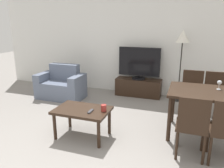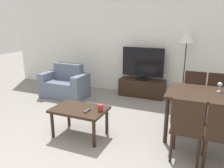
# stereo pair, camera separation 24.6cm
# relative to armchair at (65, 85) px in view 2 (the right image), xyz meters

# --- Properties ---
(ground_plane) EXTENTS (18.00, 18.00, 0.00)m
(ground_plane) POSITION_rel_armchair_xyz_m (1.44, -2.30, -0.29)
(ground_plane) COLOR gray
(wall_back) EXTENTS (7.32, 0.06, 2.70)m
(wall_back) POSITION_rel_armchair_xyz_m (1.44, 1.00, 1.06)
(wall_back) COLOR white
(wall_back) RESTS_ON ground_plane
(armchair) EXTENTS (1.08, 0.62, 0.78)m
(armchair) POSITION_rel_armchair_xyz_m (0.00, 0.00, 0.00)
(armchair) COLOR slate
(armchair) RESTS_ON ground_plane
(tv_stand) EXTENTS (1.08, 0.37, 0.42)m
(tv_stand) POSITION_rel_armchair_xyz_m (1.69, 0.74, -0.08)
(tv_stand) COLOR black
(tv_stand) RESTS_ON ground_plane
(tv) EXTENTS (0.99, 0.32, 0.76)m
(tv) POSITION_rel_armchair_xyz_m (1.69, 0.74, 0.51)
(tv) COLOR black
(tv) RESTS_ON tv_stand
(coffee_table) EXTENTS (0.83, 0.55, 0.46)m
(coffee_table) POSITION_rel_armchair_xyz_m (1.31, -1.51, 0.11)
(coffee_table) COLOR black
(coffee_table) RESTS_ON ground_plane
(dining_table) EXTENTS (1.12, 0.83, 0.74)m
(dining_table) POSITION_rel_armchair_xyz_m (3.09, -0.85, 0.35)
(dining_table) COLOR black
(dining_table) RESTS_ON ground_plane
(dining_chair_near) EXTENTS (0.40, 0.40, 0.87)m
(dining_chair_near) POSITION_rel_armchair_xyz_m (2.89, -1.57, 0.20)
(dining_chair_near) COLOR black
(dining_chair_near) RESTS_ON ground_plane
(dining_chair_far) EXTENTS (0.40, 0.40, 0.87)m
(dining_chair_far) POSITION_rel_armchair_xyz_m (3.29, -0.13, 0.20)
(dining_chair_far) COLOR black
(dining_chair_far) RESTS_ON ground_plane
(dining_chair_near_right) EXTENTS (0.40, 0.40, 0.87)m
(dining_chair_near_right) POSITION_rel_armchair_xyz_m (3.29, -1.57, 0.20)
(dining_chair_near_right) COLOR black
(dining_chair_near_right) RESTS_ON ground_plane
(dining_chair_far_left) EXTENTS (0.40, 0.40, 0.87)m
(dining_chair_far_left) POSITION_rel_armchair_xyz_m (2.89, -0.13, 0.20)
(dining_chair_far_left) COLOR black
(dining_chair_far_left) RESTS_ON ground_plane
(floor_lamp) EXTENTS (0.30, 0.30, 1.58)m
(floor_lamp) POSITION_rel_armchair_xyz_m (2.63, 0.72, 1.06)
(floor_lamp) COLOR black
(floor_lamp) RESTS_ON ground_plane
(remote_primary) EXTENTS (0.04, 0.15, 0.02)m
(remote_primary) POSITION_rel_armchair_xyz_m (1.48, -1.57, 0.18)
(remote_primary) COLOR #38383D
(remote_primary) RESTS_ON coffee_table
(cup_white_near) EXTENTS (0.08, 0.08, 0.10)m
(cup_white_near) POSITION_rel_armchair_xyz_m (1.65, -1.47, 0.22)
(cup_white_near) COLOR maroon
(cup_white_near) RESTS_ON coffee_table
(wine_glass_left) EXTENTS (0.07, 0.07, 0.15)m
(wine_glass_left) POSITION_rel_armchair_xyz_m (3.26, -0.72, 0.55)
(wine_glass_left) COLOR silver
(wine_glass_left) RESTS_ON dining_table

